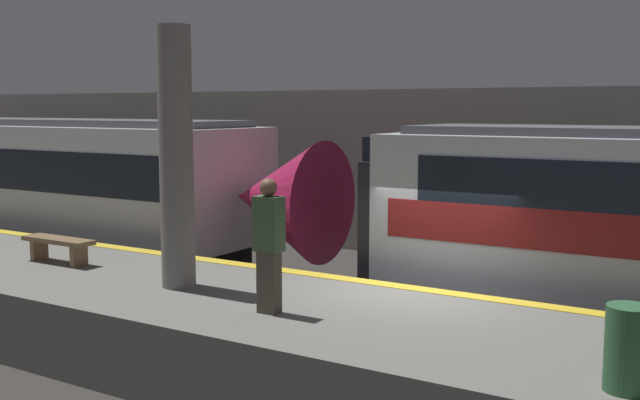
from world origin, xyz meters
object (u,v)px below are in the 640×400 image
at_px(train_modern, 39,184).
at_px(trash_bin, 628,349).
at_px(support_pillar_near, 176,158).
at_px(person_waiting, 269,242).
at_px(platform_bench, 58,244).

relative_size(train_modern, trash_bin, 19.89).
relative_size(support_pillar_near, trash_bin, 4.66).
xyz_separation_m(support_pillar_near, trash_bin, (6.64, -0.95, -1.55)).
xyz_separation_m(train_modern, person_waiting, (10.91, -4.85, 0.24)).
distance_m(support_pillar_near, platform_bench, 3.43).
bearing_deg(person_waiting, trash_bin, -5.70).
bearing_deg(trash_bin, platform_bench, 173.23).
bearing_deg(trash_bin, train_modern, 161.08).
bearing_deg(support_pillar_near, trash_bin, -8.17).
height_order(train_modern, platform_bench, train_modern).
distance_m(person_waiting, trash_bin, 4.63).
bearing_deg(train_modern, support_pillar_near, -26.20).
bearing_deg(platform_bench, support_pillar_near, -3.65).
height_order(support_pillar_near, trash_bin, support_pillar_near).
xyz_separation_m(train_modern, platform_bench, (5.84, -4.16, -0.39)).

